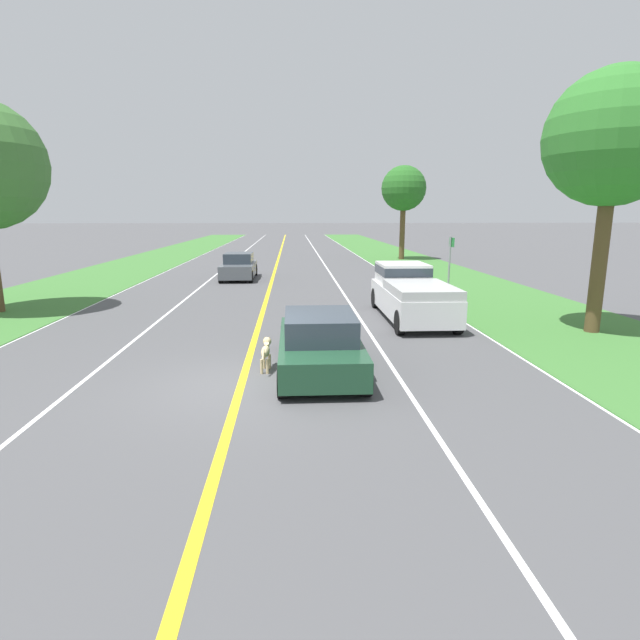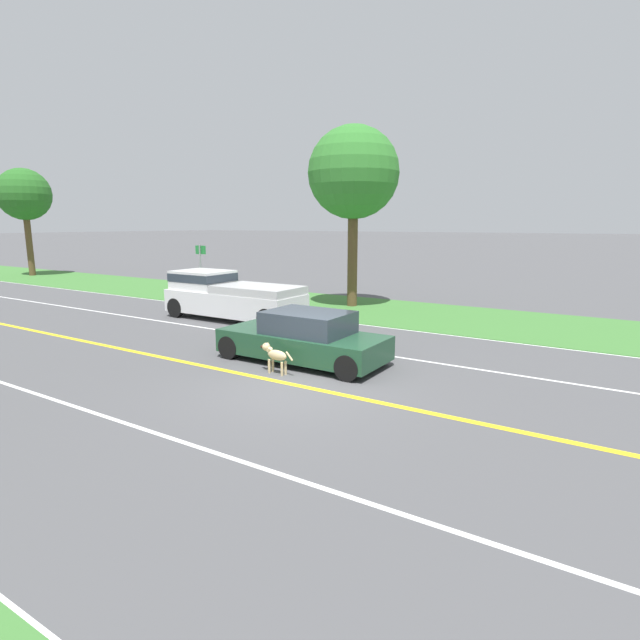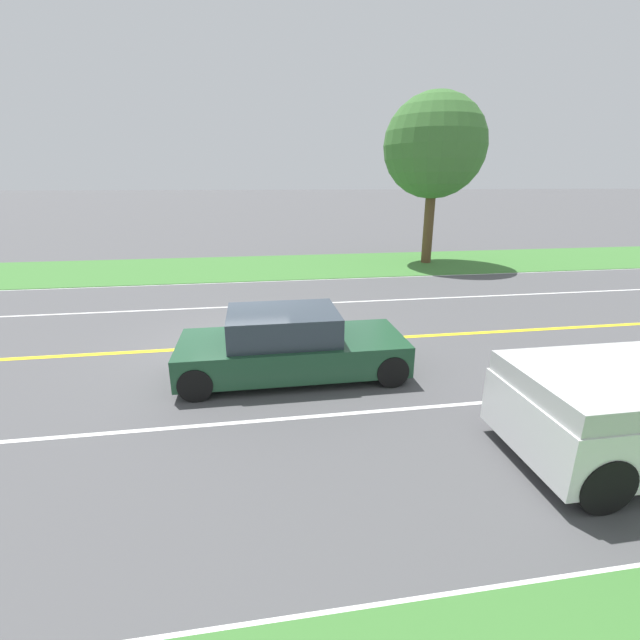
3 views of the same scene
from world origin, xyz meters
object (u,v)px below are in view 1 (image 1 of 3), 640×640
object	(u,v)px
roadside_tree_right_near	(614,139)
pickup_truck	(410,292)
roadside_tree_right_far	(404,189)
street_sign	(450,260)
ego_car	(319,343)
oncoming_car	(239,267)
dog	(266,351)

from	to	relation	value
roadside_tree_right_near	pickup_truck	bearing A→B (deg)	153.34
roadside_tree_right_far	street_sign	bearing A→B (deg)	-96.05
ego_car	street_sign	distance (m)	11.96
roadside_tree_right_far	pickup_truck	bearing A→B (deg)	-101.60
ego_car	roadside_tree_right_far	bearing A→B (deg)	74.04
roadside_tree_right_far	street_sign	distance (m)	19.17
ego_car	oncoming_car	xyz separation A→B (m)	(-3.64, 17.16, 0.04)
ego_car	pickup_truck	size ratio (longest dim) A/B	0.81
ego_car	dog	size ratio (longest dim) A/B	4.32
pickup_truck	roadside_tree_right_near	size ratio (longest dim) A/B	0.73
oncoming_car	street_sign	bearing A→B (deg)	144.64
street_sign	roadside_tree_right_near	bearing A→B (deg)	-70.63
pickup_truck	ego_car	bearing A→B (deg)	-121.01
pickup_truck	oncoming_car	distance (m)	13.37
pickup_truck	oncoming_car	size ratio (longest dim) A/B	1.32
dog	oncoming_car	size ratio (longest dim) A/B	0.25
roadside_tree_right_near	roadside_tree_right_far	size ratio (longest dim) A/B	1.05
roadside_tree_right_far	ego_car	bearing A→B (deg)	-105.96
pickup_truck	oncoming_car	xyz separation A→B (m)	(-7.17, 11.29, -0.24)
ego_car	pickup_truck	bearing A→B (deg)	58.99
dog	street_sign	bearing A→B (deg)	57.87
dog	roadside_tree_right_far	size ratio (longest dim) A/B	0.14
ego_car	street_sign	xyz separation A→B (m)	(6.26, 10.13, 1.03)
ego_car	dog	distance (m)	1.27
roadside_tree_right_far	oncoming_car	bearing A→B (deg)	-135.56
roadside_tree_right_near	street_sign	xyz separation A→B (m)	(-2.41, 6.84, -4.04)
roadside_tree_right_near	street_sign	distance (m)	8.30
ego_car	roadside_tree_right_far	xyz separation A→B (m)	(8.24, 28.81, 4.91)
ego_car	dog	bearing A→B (deg)	179.35
oncoming_car	roadside_tree_right_near	bearing A→B (deg)	131.59
roadside_tree_right_far	dog	bearing A→B (deg)	-108.26
dog	street_sign	size ratio (longest dim) A/B	0.39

